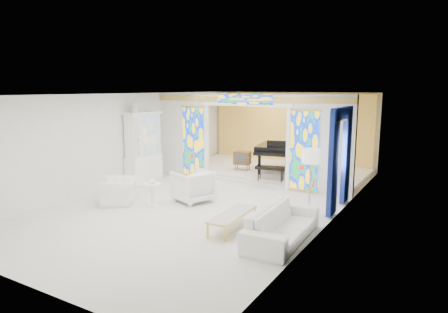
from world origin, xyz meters
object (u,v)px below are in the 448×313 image
Objects in this scene: coffee_table at (233,214)px; china_cabinet at (143,148)px; grand_piano at (285,149)px; tv_console at (242,158)px; sofa at (282,225)px; armchair_right at (193,186)px; armchair_left at (119,191)px.

china_cabinet is at bearing 152.43° from coffee_table.
coffee_table is 0.52× the size of grand_piano.
tv_console is (2.42, 2.65, -0.54)m from china_cabinet.
tv_console is (-3.75, 5.31, 0.28)m from sofa.
armchair_right is at bearing 63.93° from sofa.
china_cabinet is 5.05m from grand_piano.
tv_console reaches higher than coffee_table.
tv_console reaches higher than armchair_left.
china_cabinet is 2.79m from armchair_left.
tv_console is at bearing 33.05° from sofa.
armchair_left is at bearing -34.56° from armchair_right.
grand_piano is 4.71× the size of tv_console.
tv_console is at bearing 115.61° from coffee_table.
armchair_left is 4.98m from sofa.
china_cabinet is 3.97× the size of tv_console.
armchair_right reaches higher than armchair_left.
tv_console is at bearing 47.58° from china_cabinet.
grand_piano is at bearing -171.87° from armchair_right.
armchair_right is 0.30× the size of grand_piano.
china_cabinet is at bearing 64.48° from sofa.
sofa is at bearing 86.64° from armchair_right.
sofa is 6.51m from tv_console.
coffee_table is at bearing 51.26° from armchair_left.
tv_console is at bearing -152.68° from armchair_right.
grand_piano reaches higher than tv_console.
china_cabinet reaches higher than tv_console.
sofa reaches higher than coffee_table.
china_cabinet reaches higher than coffee_table.
grand_piano is (2.66, 5.62, 0.65)m from armchair_left.
tv_console reaches higher than sofa.
armchair_left is at bearing 84.49° from sofa.
sofa is 1.43× the size of coffee_table.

